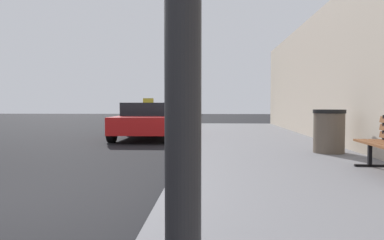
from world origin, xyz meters
TOP-DOWN VIEW (x-y plane):
  - sidewalk at (4.00, 0.00)m, footprint 4.00×32.00m
  - trash_bin at (5.20, 4.18)m, footprint 0.69×0.69m
  - car_red at (0.35, 8.74)m, footprint 2.05×4.07m
  - car_yellow at (0.35, 15.42)m, footprint 2.07×4.21m
  - car_green at (-0.09, 22.44)m, footprint 2.02×4.50m
  - car_blue at (-0.04, 29.32)m, footprint 1.95×4.18m
  - car_white at (0.16, 37.11)m, footprint 2.06×4.59m

SIDE VIEW (x-z plane):
  - sidewalk at x=4.00m, z-range 0.00..0.15m
  - trash_bin at x=5.20m, z-range 0.15..1.11m
  - car_blue at x=-0.04m, z-range 0.01..1.28m
  - car_yellow at x=0.35m, z-range 0.01..1.28m
  - car_red at x=0.35m, z-range -0.07..1.36m
  - car_green at x=-0.09m, z-range 0.01..1.28m
  - car_white at x=0.16m, z-range 0.01..1.28m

